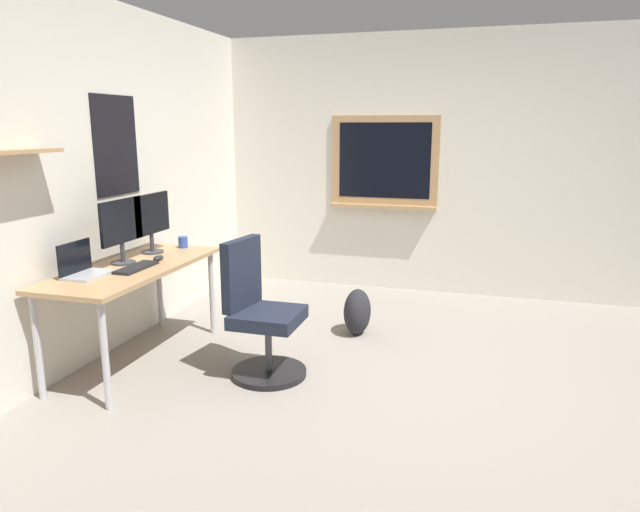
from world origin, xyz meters
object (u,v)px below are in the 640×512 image
object	(u,v)px
desk	(134,275)
keyboard	(136,268)
backpack	(357,312)
monitor_secondary	(151,219)
office_chair	(260,318)
laptop	(83,268)
computer_mouse	(158,258)
coffee_mug	(183,242)
monitor_primary	(122,227)

from	to	relation	value
desk	keyboard	distance (m)	0.13
backpack	monitor_secondary	bearing A→B (deg)	111.83
keyboard	office_chair	bearing A→B (deg)	-81.81
laptop	computer_mouse	distance (m)	0.59
monitor_secondary	backpack	xyz separation A→B (m)	(0.60, -1.50, -0.80)
office_chair	coffee_mug	xyz separation A→B (m)	(0.61, 0.91, 0.36)
desk	monitor_secondary	bearing A→B (deg)	13.33
monitor_primary	monitor_secondary	size ratio (longest dim) A/B	1.00
monitor_secondary	keyboard	distance (m)	0.58
desk	coffee_mug	world-z (taller)	coffee_mug
office_chair	backpack	bearing A→B (deg)	-25.60
laptop	backpack	world-z (taller)	laptop
laptop	monitor_secondary	distance (m)	0.79
laptop	computer_mouse	size ratio (longest dim) A/B	2.98
coffee_mug	backpack	world-z (taller)	coffee_mug
laptop	keyboard	size ratio (longest dim) A/B	0.84
computer_mouse	coffee_mug	distance (m)	0.45
laptop	keyboard	distance (m)	0.35
desk	keyboard	world-z (taller)	keyboard
monitor_secondary	computer_mouse	bearing A→B (deg)	-140.35
laptop	monitor_primary	size ratio (longest dim) A/B	0.67
computer_mouse	laptop	bearing A→B (deg)	157.71
desk	monitor_primary	size ratio (longest dim) A/B	3.26
office_chair	monitor_secondary	bearing A→B (deg)	70.57
laptop	coffee_mug	world-z (taller)	laptop
laptop	monitor_primary	bearing A→B (deg)	-7.27
monitor_primary	keyboard	distance (m)	0.33
office_chair	computer_mouse	bearing A→B (deg)	79.80
monitor_primary	monitor_secondary	xyz separation A→B (m)	(0.38, 0.00, 0.00)
desk	monitor_primary	xyz separation A→B (m)	(0.04, 0.10, 0.34)
monitor_secondary	backpack	size ratio (longest dim) A/B	1.22
laptop	coffee_mug	distance (m)	1.01
office_chair	keyboard	xyz separation A→B (m)	(-0.12, 0.86, 0.33)
office_chair	backpack	xyz separation A→B (m)	(0.97, -0.46, -0.22)
desk	monitor_secondary	distance (m)	0.55
desk	coffee_mug	bearing A→B (deg)	-2.31
office_chair	keyboard	distance (m)	0.93
office_chair	monitor_primary	distance (m)	1.19
desk	computer_mouse	size ratio (longest dim) A/B	14.53
computer_mouse	backpack	world-z (taller)	computer_mouse
office_chair	desk	bearing A→B (deg)	92.98
office_chair	monitor_secondary	xyz separation A→B (m)	(0.37, 1.04, 0.59)
desk	office_chair	distance (m)	0.97
laptop	monitor_secondary	bearing A→B (deg)	-3.65
keyboard	coffee_mug	xyz separation A→B (m)	(0.73, 0.05, 0.04)
monitor_secondary	computer_mouse	size ratio (longest dim) A/B	4.46
desk	monitor_secondary	size ratio (longest dim) A/B	3.26
computer_mouse	backpack	xyz separation A→B (m)	(0.81, -1.33, -0.55)
computer_mouse	backpack	bearing A→B (deg)	-58.52
keyboard	backpack	xyz separation A→B (m)	(1.09, -1.33, -0.54)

